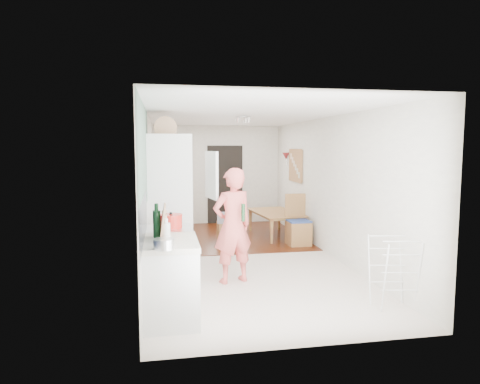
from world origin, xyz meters
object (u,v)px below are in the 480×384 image
object	(u,v)px
dining_table	(277,226)
drying_rack	(393,272)
person	(233,215)
dining_chair	(299,220)
stool	(227,233)

from	to	relation	value
dining_table	drying_rack	xyz separation A→B (m)	(0.30, -4.31, 0.21)
drying_rack	person	bearing A→B (deg)	153.42
dining_table	dining_chair	bearing A→B (deg)	-173.58
person	dining_table	xyz separation A→B (m)	(1.47, 2.98, -0.75)
dining_chair	stool	world-z (taller)	dining_chair
person	dining_chair	size ratio (longest dim) A/B	1.93
person	stool	xyz separation A→B (m)	(0.26, 2.37, -0.75)
dining_table	drying_rack	distance (m)	4.33
stool	dining_chair	bearing A→B (deg)	-11.77
dining_chair	dining_table	bearing A→B (deg)	100.55
dining_table	dining_chair	world-z (taller)	dining_chair
dining_table	drying_rack	world-z (taller)	drying_rack
person	dining_table	bearing A→B (deg)	-134.09
person	drying_rack	bearing A→B (deg)	125.19
stool	drying_rack	distance (m)	4.00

